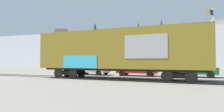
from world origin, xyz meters
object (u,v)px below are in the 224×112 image
Objects in this scene: parked_car_silver at (92,68)px; flagpole at (213,33)px; parked_car_red at (137,68)px; freight_car at (118,50)px; parked_car_green at (193,69)px.

flagpole is at bearing 23.40° from parked_car_silver.
freight_car is at bearing -98.94° from parked_car_red.
parked_car_silver is 0.93× the size of parked_car_green.
parked_car_red is at bearing -144.36° from flagpole.
parked_car_red is at bearing -0.69° from parked_car_silver.
parked_car_green is at bearing 0.54° from parked_car_silver.
parked_car_red reaches higher than parked_car_green.
parked_car_red is 5.76m from parked_car_green.
freight_car is at bearing -142.62° from parked_car_green.
flagpole is at bearing 64.20° from parked_car_green.
parked_car_silver reaches higher than parked_car_green.
parked_car_silver is (-14.22, -6.15, -4.40)m from flagpole.
parked_car_red is (5.54, -0.07, 0.03)m from parked_car_silver.
freight_car is 5.15m from parked_car_red.
freight_car reaches higher than parked_car_silver.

